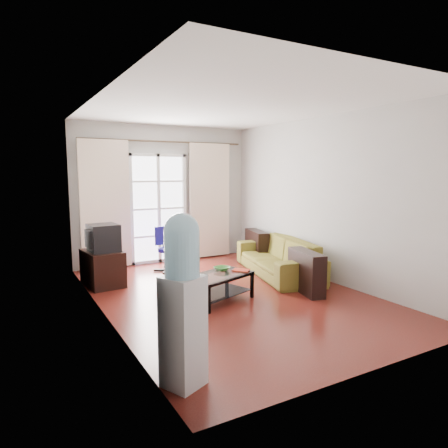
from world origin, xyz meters
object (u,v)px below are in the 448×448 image
Objects in this scene: coffee_table at (219,284)px; task_chair at (168,258)px; sofa at (278,257)px; water_cooler at (183,297)px; tv_stand at (103,268)px; crt_tv at (102,238)px.

task_chair is (0.02, 1.96, -0.01)m from coffee_table.
coffee_table is (-1.62, -0.80, -0.07)m from sofa.
water_cooler is at bearing -34.45° from sofa.
crt_tv is (0.00, -0.06, 0.49)m from tv_stand.
sofa is at bearing -21.99° from tv_stand.
water_cooler is (-0.08, -3.41, 0.49)m from tv_stand.
sofa is 2.98m from crt_tv.
sofa is at bearing -49.48° from task_chair.
crt_tv is at bearing -175.46° from task_chair.
water_cooler is at bearing -97.56° from tv_stand.
sofa reaches higher than tv_stand.
coffee_table is 1.41× the size of tv_stand.
tv_stand is at bearing 127.28° from coffee_table.
sofa is 1.98m from task_chair.
tv_stand reaches higher than coffee_table.
crt_tv is at bearing -93.52° from tv_stand.
task_chair reaches higher than sofa.
tv_stand is at bearing -177.90° from task_chair.
task_chair is (1.24, 0.41, -0.53)m from crt_tv.
sofa is 3.94m from water_cooler.
coffee_table is at bearing -55.71° from crt_tv.
water_cooler is (-1.33, -3.76, 0.53)m from task_chair.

